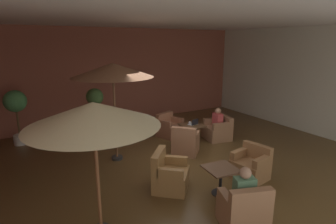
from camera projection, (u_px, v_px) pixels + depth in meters
The scene contains 20 objects.
ground_plane at pixel (176, 163), 7.66m from camera, with size 11.37×9.48×0.02m, color #533A1E.
wall_back_brick at pixel (117, 76), 11.14m from camera, with size 11.37×0.08×3.84m, color brown.
wall_right_plain at pixel (309, 81), 9.89m from camera, with size 0.08×9.48×3.84m, color silver.
ceiling_slab at pixel (178, 17), 6.70m from camera, with size 11.37×9.48×0.06m, color silver.
cafe_table_front_left at pixel (192, 128), 9.07m from camera, with size 0.74×0.74×0.62m.
armchair_front_left_north at pixel (185, 143), 8.18m from camera, with size 1.03×1.03×0.90m.
armchair_front_left_east at pixel (218, 130), 9.44m from camera, with size 0.91×0.92×0.81m.
armchair_front_left_south at pixel (169, 128), 9.75m from camera, with size 0.96×0.93×0.82m.
cafe_table_front_right at pixel (221, 174), 5.96m from camera, with size 0.73×0.73×0.62m.
armchair_front_right_north at pixel (244, 211), 4.91m from camera, with size 0.96×0.93×0.88m.
armchair_front_right_east at pixel (251, 166), 6.70m from camera, with size 0.83×0.88×0.83m.
armchair_front_right_south at pixel (169, 175), 6.22m from camera, with size 1.09×1.10×0.90m.
patio_umbrella_tall_red at pixel (93, 115), 4.31m from camera, with size 2.15×2.15×2.36m.
patio_umbrella_center_beige at pixel (113, 71), 7.25m from camera, with size 2.19×2.19×2.74m.
potted_tree_left_corner at pixel (16, 107), 8.70m from camera, with size 0.70×0.70×1.80m.
potted_tree_mid_left at pixel (96, 109), 9.11m from camera, with size 0.56×0.56×1.80m.
patron_blue_shirt at pixel (218, 118), 9.32m from camera, with size 0.28×0.41×0.66m.
patron_by_window at pixel (244, 188), 4.83m from camera, with size 0.42×0.33×0.71m.
iced_drink_cup at pixel (190, 123), 9.02m from camera, with size 0.08×0.08×0.11m, color white.
open_laptop at pixel (194, 123), 9.03m from camera, with size 0.36×0.30×0.20m.
Camera 1 is at (-3.70, -6.02, 3.27)m, focal length 29.18 mm.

